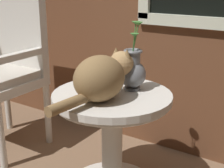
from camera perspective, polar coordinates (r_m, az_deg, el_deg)
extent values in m
cube|color=beige|center=(2.02, 14.56, 10.30)|extent=(0.77, 0.03, 0.07)
cylinder|color=silver|center=(1.78, 0.00, -10.34)|extent=(0.11, 0.11, 0.50)
cylinder|color=silver|center=(1.67, 0.00, -2.21)|extent=(0.61, 0.61, 0.03)
torus|color=silver|center=(1.68, 0.00, -3.09)|extent=(0.58, 0.58, 0.02)
cylinder|color=silver|center=(2.11, -18.62, -8.50)|extent=(0.04, 0.04, 0.43)
cylinder|color=silver|center=(2.64, -17.62, -3.01)|extent=(0.04, 0.04, 0.43)
cylinder|color=silver|center=(2.35, -11.04, -5.08)|extent=(0.04, 0.04, 0.43)
cube|color=silver|center=(2.29, -18.65, 0.20)|extent=(0.47, 0.45, 0.06)
cube|color=beige|center=(2.28, -18.78, 1.52)|extent=(0.43, 0.41, 0.05)
cube|color=silver|center=(2.35, -15.72, 8.53)|extent=(0.46, 0.07, 0.55)
cube|color=silver|center=(2.09, -15.64, 4.77)|extent=(0.06, 0.41, 0.04)
ellipsoid|color=olive|center=(1.54, -2.20, 0.96)|extent=(0.24, 0.29, 0.22)
sphere|color=tan|center=(1.65, 1.62, 3.56)|extent=(0.12, 0.12, 0.12)
cone|color=olive|center=(1.62, 2.60, 5.29)|extent=(0.04, 0.04, 0.04)
cone|color=olive|center=(1.66, 0.69, 5.61)|extent=(0.04, 0.04, 0.04)
cylinder|color=olive|center=(1.42, -7.30, -3.36)|extent=(0.07, 0.25, 0.05)
cylinder|color=slate|center=(1.73, 3.52, -0.72)|extent=(0.08, 0.08, 0.01)
ellipsoid|color=slate|center=(1.70, 3.57, 1.68)|extent=(0.14, 0.14, 0.14)
cylinder|color=slate|center=(1.68, 3.62, 4.52)|extent=(0.08, 0.08, 0.07)
torus|color=slate|center=(1.67, 3.65, 5.66)|extent=(0.10, 0.10, 0.02)
cylinder|color=#47893D|center=(1.67, 3.90, 8.04)|extent=(0.01, 0.03, 0.14)
cone|color=#47893D|center=(1.67, 4.15, 10.43)|extent=(0.04, 0.04, 0.02)
cylinder|color=#47893D|center=(1.66, 4.12, 7.97)|extent=(0.02, 0.02, 0.14)
cone|color=#47893D|center=(1.65, 4.60, 10.31)|extent=(0.04, 0.04, 0.02)
cylinder|color=#47893D|center=(1.65, 3.78, 7.01)|extent=(0.02, 0.03, 0.09)
cone|color=#47893D|center=(1.63, 3.91, 8.40)|extent=(0.04, 0.04, 0.02)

